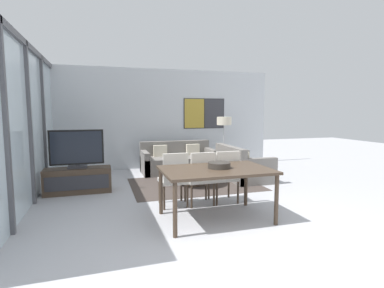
% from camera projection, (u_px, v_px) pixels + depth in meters
% --- Properties ---
extents(ground_plane, '(24.00, 24.00, 0.00)m').
position_uv_depth(ground_plane, '(252.00, 251.00, 3.49)').
color(ground_plane, '#B2B2B7').
extents(wall_back, '(6.67, 0.09, 2.80)m').
position_uv_depth(wall_back, '(162.00, 119.00, 8.55)').
color(wall_back, silver).
rests_on(wall_back, ground_plane).
extents(window_wall_left, '(0.07, 5.48, 2.80)m').
position_uv_depth(window_wall_left, '(28.00, 116.00, 5.10)').
color(window_wall_left, silver).
rests_on(window_wall_left, ground_plane).
extents(area_rug, '(2.76, 1.97, 0.01)m').
position_uv_depth(area_rug, '(194.00, 184.00, 6.66)').
color(area_rug, '#473D38').
rests_on(area_rug, ground_plane).
extents(tv_console, '(1.27, 0.45, 0.50)m').
position_uv_depth(tv_console, '(78.00, 180.00, 5.95)').
color(tv_console, '#423326').
rests_on(tv_console, ground_plane).
extents(television, '(1.02, 0.20, 0.76)m').
position_uv_depth(television, '(77.00, 149.00, 5.89)').
color(television, '#2D2D33').
rests_on(television, tv_console).
extents(sofa_main, '(1.93, 0.90, 0.80)m').
position_uv_depth(sofa_main, '(178.00, 162.00, 8.01)').
color(sofa_main, slate).
rests_on(sofa_main, ground_plane).
extents(sofa_side, '(0.90, 1.45, 0.80)m').
position_uv_depth(sofa_side, '(241.00, 168.00, 7.15)').
color(sofa_side, slate).
rests_on(sofa_side, ground_plane).
extents(coffee_table, '(1.06, 1.06, 0.38)m').
position_uv_depth(coffee_table, '(194.00, 172.00, 6.63)').
color(coffee_table, '#423326').
rests_on(coffee_table, ground_plane).
extents(dining_table, '(1.61, 1.06, 0.77)m').
position_uv_depth(dining_table, '(216.00, 173.00, 4.45)').
color(dining_table, '#423326').
rests_on(dining_table, ground_plane).
extents(dining_chair_left, '(0.46, 0.46, 0.94)m').
position_uv_depth(dining_chair_left, '(174.00, 177.00, 5.05)').
color(dining_chair_left, beige).
rests_on(dining_chair_left, ground_plane).
extents(dining_chair_centre, '(0.46, 0.46, 0.94)m').
position_uv_depth(dining_chair_centre, '(201.00, 176.00, 5.14)').
color(dining_chair_centre, beige).
rests_on(dining_chair_centre, ground_plane).
extents(dining_chair_right, '(0.46, 0.46, 0.94)m').
position_uv_depth(dining_chair_right, '(225.00, 174.00, 5.28)').
color(dining_chair_right, beige).
rests_on(dining_chair_right, ground_plane).
extents(fruit_bowl, '(0.34, 0.34, 0.09)m').
position_uv_depth(fruit_bowl, '(219.00, 165.00, 4.49)').
color(fruit_bowl, '#332D28').
rests_on(fruit_bowl, dining_table).
extents(floor_lamp, '(0.40, 0.40, 1.46)m').
position_uv_depth(floor_lamp, '(224.00, 124.00, 8.16)').
color(floor_lamp, '#2D2D33').
rests_on(floor_lamp, ground_plane).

